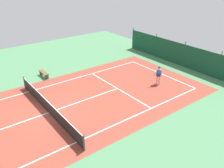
% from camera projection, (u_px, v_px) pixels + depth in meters
% --- Properties ---
extents(ground_plane, '(36.00, 36.00, 0.00)m').
position_uv_depth(ground_plane, '(49.00, 113.00, 17.36)').
color(ground_plane, '#4C8456').
extents(court_surface, '(11.02, 26.60, 0.01)m').
position_uv_depth(court_surface, '(49.00, 113.00, 17.36)').
color(court_surface, brown).
rests_on(court_surface, ground).
extents(tennis_net, '(10.12, 0.10, 1.10)m').
position_uv_depth(tennis_net, '(48.00, 107.00, 17.14)').
color(tennis_net, black).
rests_on(tennis_net, ground).
extents(back_fence, '(16.30, 0.98, 2.70)m').
position_uv_depth(back_fence, '(186.00, 59.00, 25.63)').
color(back_fence, '#14472D').
rests_on(back_fence, ground).
extents(tennis_player, '(0.55, 0.83, 1.64)m').
position_uv_depth(tennis_player, '(159.00, 74.00, 21.27)').
color(tennis_player, '#D8AD8C').
rests_on(tennis_player, ground).
extents(tennis_ball_near_player, '(0.07, 0.07, 0.07)m').
position_uv_depth(tennis_ball_near_player, '(53.00, 88.00, 20.90)').
color(tennis_ball_near_player, '#CCDB33').
rests_on(tennis_ball_near_player, ground).
extents(courtside_bench, '(1.60, 0.40, 0.49)m').
position_uv_depth(courtside_bench, '(44.00, 73.00, 22.96)').
color(courtside_bench, brown).
rests_on(courtside_bench, ground).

